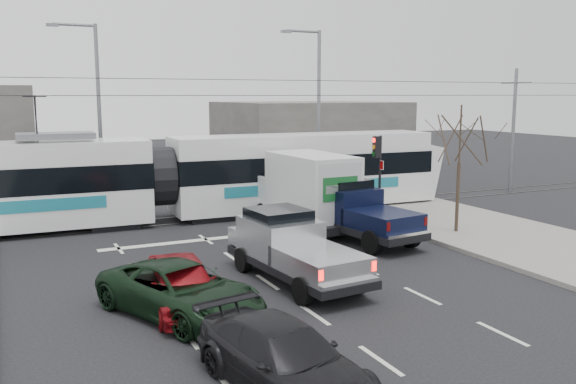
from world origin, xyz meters
name	(u,v)px	position (x,y,z in m)	size (l,w,h in m)	color
ground	(318,275)	(0.00, 0.00, 0.00)	(120.00, 120.00, 0.00)	black
sidewalk_right	(531,243)	(9.00, 0.00, 0.07)	(6.00, 60.00, 0.15)	gray
rails	(215,217)	(0.00, 10.00, 0.01)	(60.00, 1.60, 0.03)	#33302D
building_right	(308,136)	(12.00, 24.00, 2.50)	(12.00, 10.00, 5.00)	slate
bare_tree	(460,140)	(7.60, 2.50, 3.79)	(2.40, 2.40, 5.00)	#47382B
traffic_signal	(378,158)	(6.47, 6.50, 2.74)	(0.44, 0.44, 3.60)	black
street_lamp_near	(316,102)	(7.31, 14.00, 5.11)	(2.38, 0.25, 9.00)	slate
street_lamp_far	(95,103)	(-4.19, 16.00, 5.11)	(2.38, 0.25, 9.00)	slate
catenary	(213,132)	(0.00, 10.00, 3.88)	(60.00, 0.20, 7.00)	black
tram	(159,178)	(-2.47, 10.06, 1.94)	(26.83, 3.48, 5.46)	white
silver_pickup	(290,246)	(-0.94, 0.01, 1.02)	(2.42, 5.80, 2.05)	black
box_truck	(305,191)	(2.70, 6.18, 1.56)	(2.42, 6.40, 3.16)	black
navy_pickup	(356,211)	(3.54, 3.55, 1.12)	(2.65, 5.61, 2.28)	black
green_car	(180,290)	(-4.78, -1.60, 0.67)	(2.22, 4.82, 1.34)	black
red_car	(181,283)	(-4.63, -1.16, 0.70)	(1.65, 4.10, 1.40)	maroon
dark_car	(284,358)	(-4.09, -6.32, 0.64)	(1.80, 4.43, 1.29)	black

